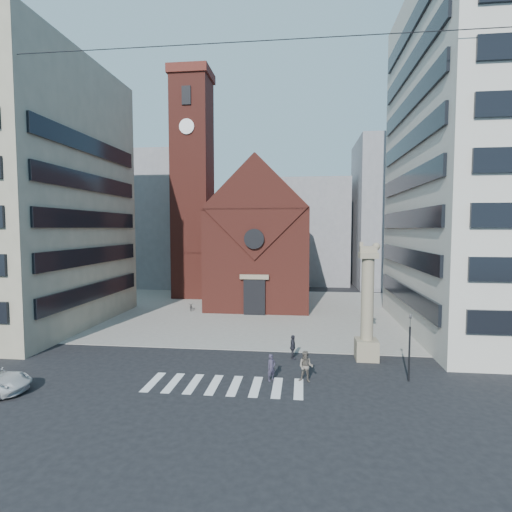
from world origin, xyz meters
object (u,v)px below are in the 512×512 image
(lion_column, at_px, (367,313))
(pedestrian_1, at_px, (306,367))
(traffic_light, at_px, (410,346))
(pedestrian_0, at_px, (271,367))
(scooter_0, at_px, (191,307))
(pedestrian_2, at_px, (293,347))

(lion_column, xyz_separation_m, pedestrian_1, (-4.47, -4.85, -2.48))
(traffic_light, relative_size, pedestrian_0, 2.53)
(scooter_0, bearing_deg, lion_column, -54.81)
(lion_column, bearing_deg, traffic_light, -63.54)
(pedestrian_2, height_order, scooter_0, pedestrian_2)
(traffic_light, distance_m, pedestrian_2, 8.27)
(traffic_light, xyz_separation_m, pedestrian_2, (-7.39, 3.44, -1.39))
(lion_column, bearing_deg, pedestrian_2, -174.12)
(pedestrian_0, distance_m, pedestrian_1, 2.18)
(lion_column, height_order, pedestrian_0, lion_column)
(lion_column, distance_m, pedestrian_0, 8.65)
(pedestrian_2, bearing_deg, pedestrian_0, 159.12)
(pedestrian_0, xyz_separation_m, pedestrian_1, (2.17, 0.04, 0.13))
(pedestrian_1, distance_m, scooter_0, 24.27)
(lion_column, distance_m, traffic_light, 4.62)
(traffic_light, height_order, scooter_0, traffic_light)
(lion_column, relative_size, pedestrian_1, 4.43)
(traffic_light, bearing_deg, pedestrian_1, -172.47)
(scooter_0, bearing_deg, pedestrian_2, -66.15)
(pedestrian_0, bearing_deg, pedestrian_2, 29.05)
(lion_column, xyz_separation_m, scooter_0, (-17.70, 15.49, -2.98))
(scooter_0, bearing_deg, pedestrian_1, -70.58)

